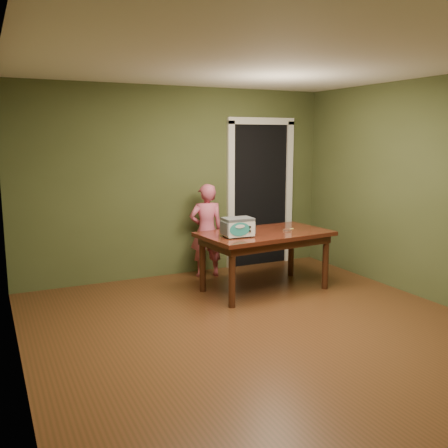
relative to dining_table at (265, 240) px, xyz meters
name	(u,v)px	position (x,y,z in m)	size (l,w,h in m)	color
floor	(270,334)	(-0.69, -1.29, -0.65)	(5.00, 5.00, 0.00)	#552D18
room_shell	(273,160)	(-0.69, -1.29, 1.06)	(4.52, 5.02, 2.61)	#47502B
doorway	(250,193)	(0.61, 1.49, 0.41)	(1.10, 0.66, 2.25)	black
dining_table	(265,240)	(0.00, 0.00, 0.00)	(1.67, 1.04, 0.75)	#36150C
toy_oven	(238,226)	(-0.44, -0.11, 0.22)	(0.38, 0.27, 0.23)	#4C4F54
baking_pan	(287,230)	(0.29, -0.05, 0.11)	(0.10, 0.10, 0.02)	silver
spatula	(288,229)	(0.35, 0.01, 0.10)	(0.18, 0.03, 0.01)	#CECB59
child	(206,231)	(-0.40, 0.91, 0.00)	(0.47, 0.31, 1.29)	#C5516C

